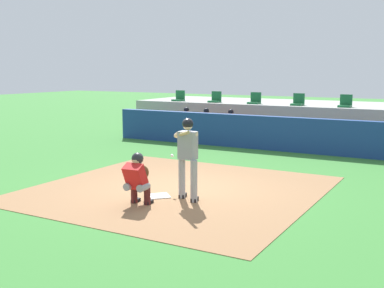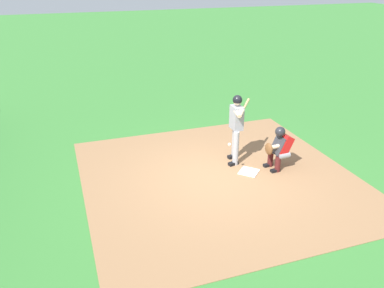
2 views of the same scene
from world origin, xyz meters
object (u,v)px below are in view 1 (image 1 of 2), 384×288
stadium_seat_2 (255,101)px  stadium_seat_4 (345,104)px  dugout_player_1 (205,124)px  home_plate (159,196)px  dugout_player_0 (185,123)px  stadium_seat_0 (179,98)px  dugout_player_2 (229,125)px  stadium_seat_1 (215,99)px  stadium_seat_3 (298,102)px  batter_at_plate (187,154)px  catcher_crouched (138,177)px

stadium_seat_2 → stadium_seat_4: same height
dugout_player_1 → stadium_seat_4: stadium_seat_4 is taller
home_plate → dugout_player_0: size_ratio=0.34×
stadium_seat_0 → stadium_seat_4: (7.43, 0.00, 0.00)m
dugout_player_2 → stadium_seat_4: bearing=27.4°
dugout_player_1 → dugout_player_2: 1.08m
stadium_seat_1 → stadium_seat_3: size_ratio=1.00×
stadium_seat_3 → stadium_seat_4: 1.86m
batter_at_plate → stadium_seat_0: stadium_seat_0 is taller
dugout_player_0 → dugout_player_1: same height
stadium_seat_0 → stadium_seat_4: bearing=0.0°
stadium_seat_1 → stadium_seat_4: 5.57m
stadium_seat_0 → stadium_seat_2: 3.71m
catcher_crouched → dugout_player_1: (-3.13, 8.91, 0.07)m
stadium_seat_2 → stadium_seat_4: 3.71m
home_plate → stadium_seat_1: 10.94m
stadium_seat_0 → stadium_seat_2: same height
dugout_player_2 → stadium_seat_1: stadium_seat_1 is taller
batter_at_plate → dugout_player_2: bearing=108.9°
stadium_seat_0 → catcher_crouched: bearing=-63.1°
dugout_player_0 → stadium_seat_0: bearing=126.3°
stadium_seat_2 → stadium_seat_4: bearing=0.0°
stadium_seat_0 → dugout_player_1: bearing=-40.1°
catcher_crouched → stadium_seat_2: stadium_seat_2 is taller
home_plate → dugout_player_0: dugout_player_0 is taller
home_plate → stadium_seat_2: size_ratio=0.92×
dugout_player_1 → stadium_seat_0: stadium_seat_0 is taller
batter_at_plate → stadium_seat_1: (-4.40, 10.11, 0.50)m
home_plate → stadium_seat_4: (1.86, 10.18, 1.51)m
batter_at_plate → stadium_seat_0: bearing=121.8°
stadium_seat_4 → stadium_seat_0: bearing=180.0°
catcher_crouched → stadium_seat_4: size_ratio=3.57×
batter_at_plate → stadium_seat_3: bearing=93.9°
dugout_player_0 → stadium_seat_3: (4.07, 2.03, 0.86)m
dugout_player_1 → stadium_seat_1: (-0.56, 2.03, 0.86)m
dugout_player_2 → stadium_seat_2: stadium_seat_2 is taller
catcher_crouched → dugout_player_2: dugout_player_2 is taller
stadium_seat_2 → stadium_seat_3: size_ratio=1.00×
dugout_player_0 → stadium_seat_1: size_ratio=2.71×
catcher_crouched → stadium_seat_1: 11.59m
batter_at_plate → dugout_player_0: 9.38m
dugout_player_1 → stadium_seat_1: 2.28m
batter_at_plate → stadium_seat_2: (-2.55, 10.11, 0.50)m
home_plate → stadium_seat_0: bearing=118.7°
batter_at_plate → dugout_player_1: size_ratio=1.39×
stadium_seat_2 → stadium_seat_0: bearing=180.0°
batter_at_plate → stadium_seat_3: (-0.69, 10.11, 0.50)m
catcher_crouched → stadium_seat_3: size_ratio=3.57×
batter_at_plate → catcher_crouched: size_ratio=1.05×
stadium_seat_1 → stadium_seat_2: (1.86, 0.00, 0.00)m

